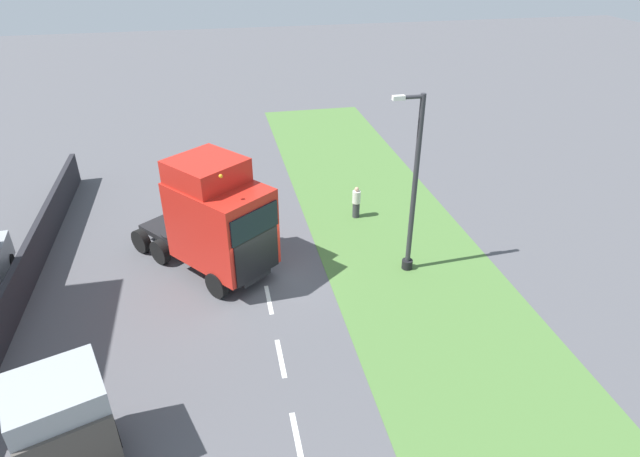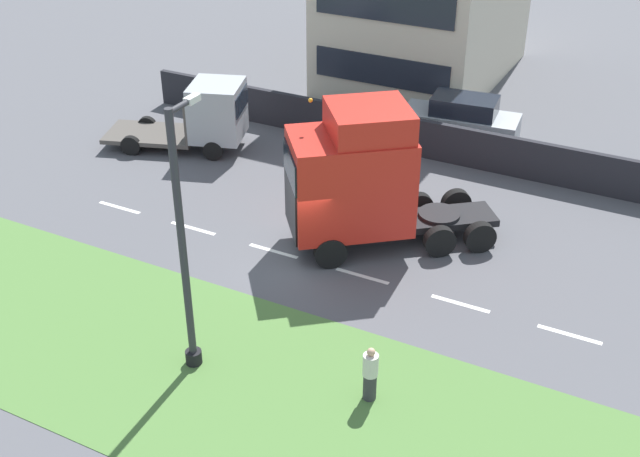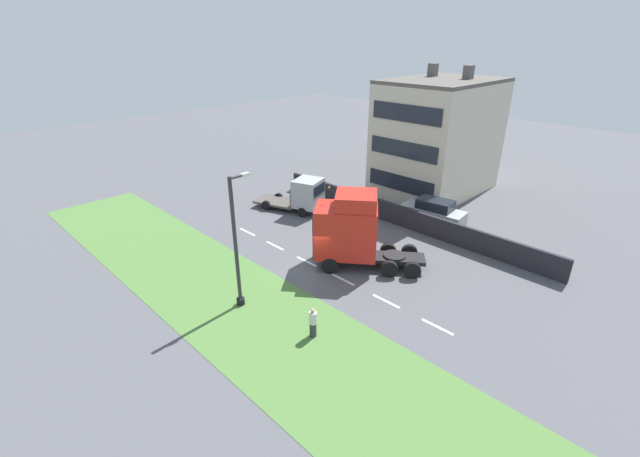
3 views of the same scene
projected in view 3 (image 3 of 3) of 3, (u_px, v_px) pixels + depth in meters
name	position (u px, v px, depth m)	size (l,w,h in m)	color
ground_plane	(316.00, 266.00, 27.13)	(120.00, 120.00, 0.00)	#515156
grass_verge	(238.00, 305.00, 23.26)	(7.00, 44.00, 0.01)	#4C7538
lane_markings	(324.00, 270.00, 26.68)	(0.16, 17.80, 0.00)	white
boundary_wall	(400.00, 216.00, 32.60)	(0.25, 24.00, 1.57)	#232328
building_block	(438.00, 137.00, 38.34)	(10.85, 7.56, 11.05)	beige
lorry_cab	(350.00, 230.00, 26.31)	(6.05, 6.71, 4.98)	black
flatbed_truck	(303.00, 195.00, 34.82)	(3.94, 6.12, 2.83)	#999EA3
parked_car	(433.00, 213.00, 32.54)	(2.37, 4.91, 2.10)	#9EA3A8
lamp_post	(237.00, 251.00, 22.02)	(1.34, 0.44, 7.27)	black
pedestrian	(313.00, 323.00, 20.57)	(0.39, 0.39, 1.59)	#333338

